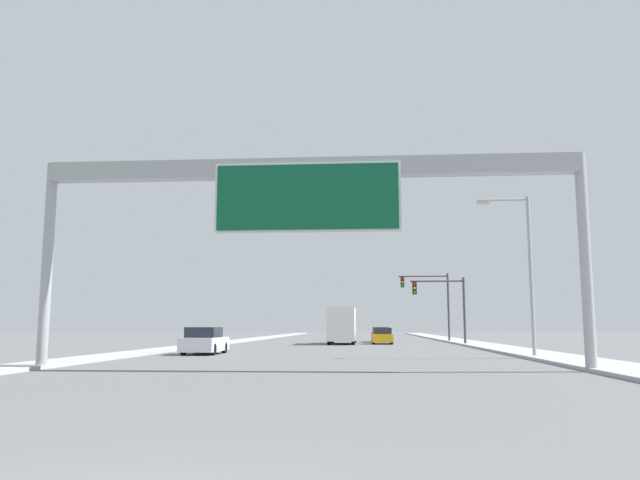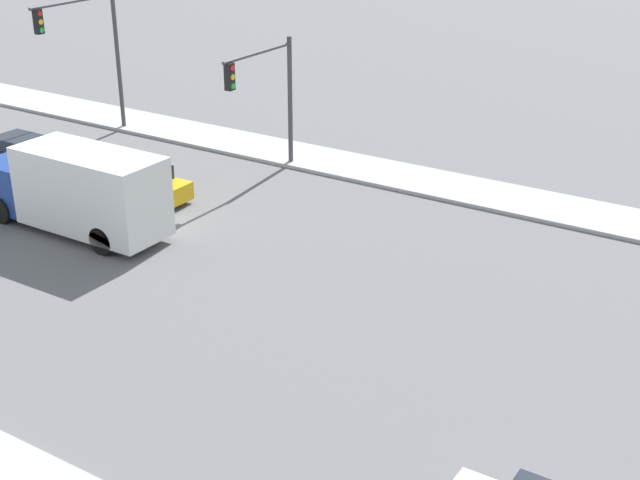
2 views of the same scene
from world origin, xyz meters
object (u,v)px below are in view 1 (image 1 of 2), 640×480
(sign_gantry, at_px, (308,192))
(traffic_light_mid_block, at_px, (433,295))
(car_mid_right, at_px, (381,335))
(car_near_center, at_px, (205,341))
(truck_box_primary, at_px, (342,326))
(street_lamp_right, at_px, (523,261))
(car_far_right, at_px, (382,336))
(traffic_light_near_intersection, at_px, (446,299))

(sign_gantry, height_order, traffic_light_mid_block, sign_gantry)
(sign_gantry, bearing_deg, car_mid_right, 84.94)
(sign_gantry, height_order, car_near_center, sign_gantry)
(car_near_center, relative_size, truck_box_primary, 0.55)
(car_near_center, xyz_separation_m, street_lamp_right, (17.01, -3.32, 4.10))
(sign_gantry, distance_m, street_lamp_right, 13.62)
(car_far_right, distance_m, truck_box_primary, 3.67)
(street_lamp_right, bearing_deg, traffic_light_mid_block, 92.36)
(car_mid_right, bearing_deg, sign_gantry, -95.06)
(car_far_right, height_order, traffic_light_near_intersection, traffic_light_near_intersection)
(truck_box_primary, relative_size, traffic_light_mid_block, 1.14)
(truck_box_primary, height_order, traffic_light_mid_block, traffic_light_mid_block)
(car_mid_right, relative_size, traffic_light_near_intersection, 0.84)
(car_far_right, relative_size, truck_box_primary, 0.59)
(sign_gantry, distance_m, car_far_right, 33.59)
(car_far_right, height_order, truck_box_primary, truck_box_primary)
(car_near_center, xyz_separation_m, truck_box_primary, (7.00, 19.92, 0.88))
(traffic_light_mid_block, bearing_deg, truck_box_primary, -138.30)
(traffic_light_mid_block, bearing_deg, traffic_light_near_intersection, -89.98)
(car_mid_right, xyz_separation_m, car_near_center, (-10.50, -27.14, 0.03))
(truck_box_primary, xyz_separation_m, street_lamp_right, (10.01, -23.24, 3.22))
(sign_gantry, relative_size, car_mid_right, 4.30)
(car_mid_right, relative_size, truck_box_primary, 0.61)
(traffic_light_mid_block, xyz_separation_m, street_lamp_right, (1.28, -31.02, 0.23))
(truck_box_primary, bearing_deg, traffic_light_mid_block, 41.70)
(street_lamp_right, bearing_deg, truck_box_primary, 113.31)
(car_mid_right, bearing_deg, street_lamp_right, -77.93)
(car_mid_right, height_order, car_near_center, car_near_center)
(car_near_center, xyz_separation_m, traffic_light_near_intersection, (15.74, 17.70, 3.10))
(traffic_light_near_intersection, bearing_deg, car_near_center, -131.64)
(car_far_right, height_order, traffic_light_mid_block, traffic_light_mid_block)
(car_far_right, xyz_separation_m, traffic_light_near_intersection, (5.24, -2.80, 3.14))
(car_near_center, relative_size, traffic_light_mid_block, 0.63)
(truck_box_primary, bearing_deg, sign_gantry, -90.00)
(traffic_light_near_intersection, distance_m, street_lamp_right, 21.09)
(truck_box_primary, distance_m, traffic_light_mid_block, 12.07)
(car_far_right, xyz_separation_m, car_near_center, (-10.50, -20.50, 0.04))
(car_near_center, height_order, traffic_light_mid_block, traffic_light_mid_block)
(traffic_light_near_intersection, bearing_deg, traffic_light_mid_block, 90.02)
(car_mid_right, bearing_deg, traffic_light_mid_block, 6.15)
(sign_gantry, distance_m, car_near_center, 15.38)
(sign_gantry, xyz_separation_m, traffic_light_mid_block, (8.73, 40.09, -1.96))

